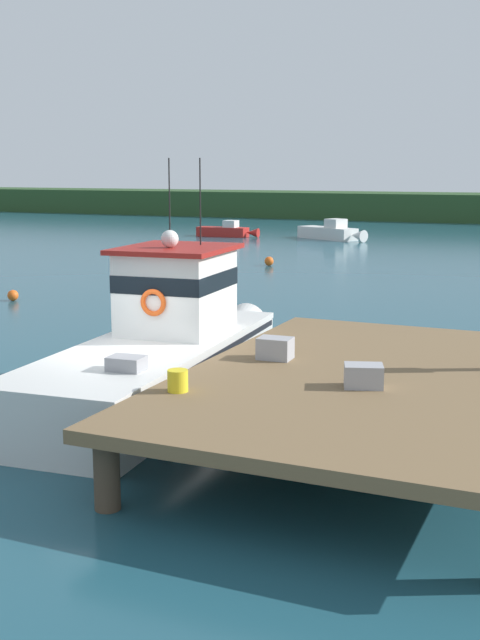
% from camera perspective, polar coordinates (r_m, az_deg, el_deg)
% --- Properties ---
extents(ground_plane, '(200.00, 200.00, 0.00)m').
position_cam_1_polar(ground_plane, '(15.95, -7.89, -6.26)').
color(ground_plane, '#1E4C5B').
extents(dock, '(6.00, 9.00, 1.20)m').
position_cam_1_polar(dock, '(13.83, 9.26, -4.30)').
color(dock, '#4C3D2D').
rests_on(dock, ground).
extents(main_fishing_boat, '(3.16, 9.91, 4.80)m').
position_cam_1_polar(main_fishing_boat, '(16.66, -5.28, -1.89)').
color(main_fishing_boat, silver).
rests_on(main_fishing_boat, ground).
extents(crate_single_far, '(0.71, 0.61, 0.36)m').
position_cam_1_polar(crate_single_far, '(12.95, 8.63, -3.88)').
color(crate_single_far, '#9E9EA3').
rests_on(crate_single_far, dock).
extents(crate_stack_mid_dock, '(0.62, 0.47, 0.39)m').
position_cam_1_polar(crate_stack_mid_dock, '(14.69, 2.47, -1.99)').
color(crate_stack_mid_dock, '#9E9EA3').
rests_on(crate_stack_mid_dock, dock).
extents(bait_bucket, '(0.32, 0.32, 0.34)m').
position_cam_1_polar(bait_bucket, '(12.60, -4.38, -4.25)').
color(bait_bucket, yellow).
rests_on(bait_bucket, dock).
extents(moored_boat_far_left, '(4.39, 1.16, 1.12)m').
position_cam_1_polar(moored_boat_far_left, '(56.03, -0.93, 6.24)').
color(moored_boat_far_left, red).
rests_on(moored_boat_far_left, ground).
extents(moored_boat_outer_mooring, '(5.27, 3.40, 1.37)m').
position_cam_1_polar(moored_boat_outer_mooring, '(54.05, 6.42, 6.11)').
color(moored_boat_outer_mooring, silver).
rests_on(moored_boat_outer_mooring, ground).
extents(mooring_buoy_inshore, '(0.44, 0.44, 0.44)m').
position_cam_1_polar(mooring_buoy_inshore, '(39.12, 2.04, 4.13)').
color(mooring_buoy_inshore, '#EA5B19').
rests_on(mooring_buoy_inshore, ground).
extents(mooring_buoy_spare_mooring, '(0.36, 0.36, 0.36)m').
position_cam_1_polar(mooring_buoy_spare_mooring, '(35.67, -3.86, 3.43)').
color(mooring_buoy_spare_mooring, silver).
rests_on(mooring_buoy_spare_mooring, ground).
extents(mooring_buoy_outer, '(0.38, 0.38, 0.38)m').
position_cam_1_polar(mooring_buoy_outer, '(29.76, -15.59, 1.67)').
color(mooring_buoy_outer, '#EA5B19').
rests_on(mooring_buoy_outer, ground).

